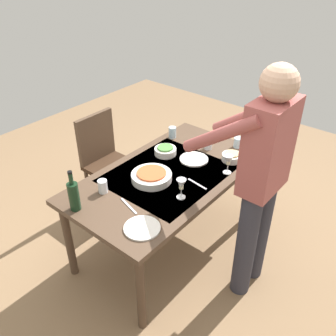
% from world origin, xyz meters
% --- Properties ---
extents(ground_plane, '(6.00, 6.00, 0.00)m').
position_xyz_m(ground_plane, '(0.00, 0.00, 0.00)').
color(ground_plane, '#846647').
extents(dining_table, '(1.57, 0.87, 0.72)m').
position_xyz_m(dining_table, '(0.00, 0.00, 0.65)').
color(dining_table, '#4C3828').
rests_on(dining_table, ground_plane).
extents(chair_near, '(0.40, 0.40, 0.91)m').
position_xyz_m(chair_near, '(-0.07, -0.82, 0.53)').
color(chair_near, '#352114').
rests_on(chair_near, ground_plane).
extents(person_server, '(0.42, 0.61, 1.69)m').
position_xyz_m(person_server, '(-0.08, 0.70, 0.96)').
color(person_server, '#2D2D38').
rests_on(person_server, ground_plane).
extents(wine_bottle, '(0.07, 0.07, 0.30)m').
position_xyz_m(wine_bottle, '(0.71, -0.20, 0.84)').
color(wine_bottle, black).
rests_on(wine_bottle, dining_table).
extents(wine_glass_left, '(0.07, 0.07, 0.15)m').
position_xyz_m(wine_glass_left, '(0.17, 0.26, 0.83)').
color(wine_glass_left, white).
rests_on(wine_glass_left, dining_table).
extents(wine_glass_right, '(0.07, 0.07, 0.15)m').
position_xyz_m(wine_glass_right, '(-0.30, 0.34, 0.83)').
color(wine_glass_right, white).
rests_on(wine_glass_right, dining_table).
extents(water_cup_near_left, '(0.07, 0.07, 0.10)m').
position_xyz_m(water_cup_near_left, '(-0.47, -0.34, 0.78)').
color(water_cup_near_left, silver).
rests_on(water_cup_near_left, dining_table).
extents(water_cup_near_right, '(0.08, 0.08, 0.09)m').
position_xyz_m(water_cup_near_right, '(-0.70, 0.20, 0.77)').
color(water_cup_near_right, silver).
rests_on(water_cup_near_right, dining_table).
extents(water_cup_far_left, '(0.07, 0.07, 0.09)m').
position_xyz_m(water_cup_far_left, '(-0.51, 0.02, 0.77)').
color(water_cup_far_left, silver).
rests_on(water_cup_far_left, dining_table).
extents(water_cup_far_right, '(0.07, 0.07, 0.10)m').
position_xyz_m(water_cup_far_right, '(0.47, -0.20, 0.77)').
color(water_cup_far_right, silver).
rests_on(water_cup_far_right, dining_table).
extents(serving_bowl_pasta, '(0.30, 0.30, 0.07)m').
position_xyz_m(serving_bowl_pasta, '(0.14, -0.04, 0.76)').
color(serving_bowl_pasta, silver).
rests_on(serving_bowl_pasta, dining_table).
extents(side_bowl_salad, '(0.18, 0.18, 0.07)m').
position_xyz_m(side_bowl_salad, '(-0.21, -0.20, 0.76)').
color(side_bowl_salad, silver).
rests_on(side_bowl_salad, dining_table).
extents(side_bowl_bread, '(0.16, 0.16, 0.07)m').
position_xyz_m(side_bowl_bread, '(-0.47, 0.27, 0.76)').
color(side_bowl_bread, silver).
rests_on(side_bowl_bread, dining_table).
extents(dinner_plate_near, '(0.23, 0.23, 0.01)m').
position_xyz_m(dinner_plate_near, '(-0.29, 0.03, 0.73)').
color(dinner_plate_near, silver).
rests_on(dinner_plate_near, dining_table).
extents(dinner_plate_far, '(0.23, 0.23, 0.01)m').
position_xyz_m(dinner_plate_far, '(0.58, 0.27, 0.73)').
color(dinner_plate_far, silver).
rests_on(dinner_plate_far, dining_table).
extents(table_knife, '(0.07, 0.20, 0.00)m').
position_xyz_m(table_knife, '(0.47, 0.05, 0.73)').
color(table_knife, silver).
rests_on(table_knife, dining_table).
extents(table_fork, '(0.04, 0.18, 0.00)m').
position_xyz_m(table_fork, '(-0.03, 0.25, 0.73)').
color(table_fork, silver).
rests_on(table_fork, dining_table).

